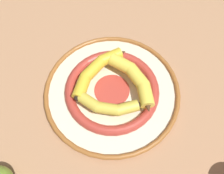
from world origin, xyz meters
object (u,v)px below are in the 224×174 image
(decorative_bowl, at_px, (112,90))
(banana_c, at_px, (107,106))
(banana_a, at_px, (135,79))
(banana_b, at_px, (97,70))

(decorative_bowl, height_order, banana_c, banana_c)
(banana_a, relative_size, banana_c, 0.93)
(decorative_bowl, bearing_deg, banana_a, -58.96)
(banana_a, bearing_deg, decorative_bowl, 71.53)
(banana_b, xyz_separation_m, banana_c, (-0.10, -0.06, -0.00))
(banana_b, relative_size, banana_c, 1.16)
(banana_c, bearing_deg, banana_b, 114.67)
(banana_a, relative_size, banana_b, 0.80)
(banana_a, bearing_deg, banana_b, 41.48)
(banana_a, height_order, banana_b, banana_a)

